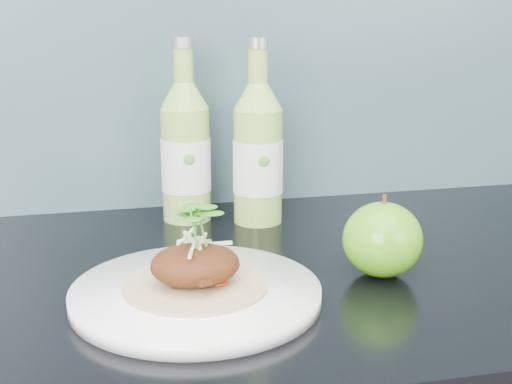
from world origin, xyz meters
TOP-DOWN VIEW (x-y plane):
  - dinner_plate at (-0.09, 1.61)m, footprint 0.35×0.35m
  - pork_taco at (-0.09, 1.61)m, footprint 0.15×0.15m
  - green_apple at (0.13, 1.63)m, footprint 0.10×0.10m
  - cider_bottle_left at (-0.06, 1.91)m, footprint 0.09×0.09m
  - cider_bottle_right at (0.04, 1.87)m, footprint 0.09×0.09m

SIDE VIEW (x-z plane):
  - dinner_plate at x=-0.09m, z-range 0.90..0.92m
  - green_apple at x=0.13m, z-range 0.90..0.99m
  - pork_taco at x=-0.09m, z-range 0.90..0.99m
  - cider_bottle_left at x=-0.06m, z-range 0.87..1.13m
  - cider_bottle_right at x=0.04m, z-range 0.87..1.13m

